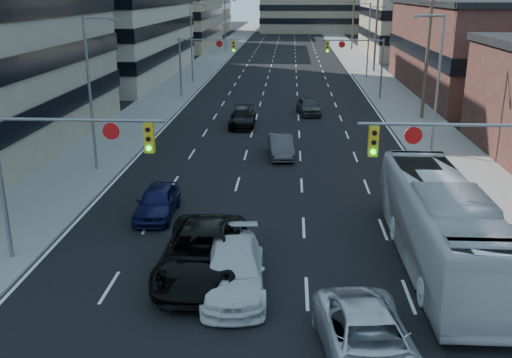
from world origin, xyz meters
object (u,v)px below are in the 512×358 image
at_px(black_pickup, 202,253).
at_px(silver_suv, 369,342).
at_px(white_van, 234,269).
at_px(sedan_blue, 157,201).
at_px(transit_bus, 441,225).

height_order(black_pickup, silver_suv, black_pickup).
distance_m(white_van, sedan_blue, 8.16).
bearing_deg(transit_bus, sedan_blue, 159.63).
height_order(black_pickup, white_van, black_pickup).
distance_m(black_pickup, sedan_blue, 6.65).
distance_m(white_van, transit_bus, 8.28).
bearing_deg(black_pickup, sedan_blue, 117.21).
bearing_deg(black_pickup, white_van, -38.61).
height_order(black_pickup, transit_bus, transit_bus).
bearing_deg(sedan_blue, black_pickup, -62.99).
distance_m(black_pickup, transit_bus, 9.28).
xyz_separation_m(silver_suv, transit_bus, (3.56, 6.62, 0.91)).
relative_size(black_pickup, white_van, 1.20).
xyz_separation_m(silver_suv, sedan_blue, (-8.65, 11.07, -0.04)).
height_order(white_van, transit_bus, transit_bus).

